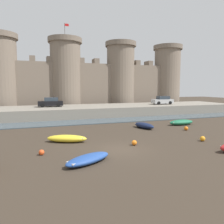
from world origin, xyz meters
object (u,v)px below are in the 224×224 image
(car_quay_centre_west, at_px, (51,102))
(mooring_buoy_near_shore, at_px, (134,143))
(rowboat_near_channel_left, at_px, (88,159))
(rowboat_midflat_centre, at_px, (144,125))
(car_quay_centre_east, at_px, (163,100))
(mooring_buoy_near_channel, at_px, (203,139))
(mooring_buoy_off_centre, at_px, (42,152))
(rowboat_foreground_centre, at_px, (181,122))
(mooring_buoy_mid_mud, at_px, (186,128))
(rowboat_foreground_left, at_px, (67,138))

(car_quay_centre_west, bearing_deg, mooring_buoy_near_shore, -75.82)
(rowboat_near_channel_left, height_order, mooring_buoy_near_shore, rowboat_near_channel_left)
(rowboat_midflat_centre, relative_size, car_quay_centre_west, 0.81)
(car_quay_centre_west, distance_m, car_quay_centre_east, 21.28)
(mooring_buoy_near_channel, bearing_deg, mooring_buoy_off_centre, 177.67)
(rowboat_foreground_centre, bearing_deg, mooring_buoy_near_channel, -114.58)
(mooring_buoy_off_centre, bearing_deg, car_quay_centre_east, 41.37)
(mooring_buoy_near_channel, bearing_deg, mooring_buoy_mid_mud, 68.46)
(rowboat_near_channel_left, distance_m, mooring_buoy_near_shore, 5.72)
(car_quay_centre_west, relative_size, car_quay_centre_east, 1.00)
(mooring_buoy_near_shore, relative_size, car_quay_centre_west, 0.11)
(mooring_buoy_off_centre, bearing_deg, mooring_buoy_near_shore, 1.65)
(rowboat_foreground_centre, bearing_deg, mooring_buoy_near_shore, -144.82)
(mooring_buoy_near_shore, xyz_separation_m, mooring_buoy_near_channel, (6.66, -0.80, 0.01))
(rowboat_midflat_centre, xyz_separation_m, mooring_buoy_near_shore, (-4.52, -6.79, -0.14))
(rowboat_foreground_centre, xyz_separation_m, rowboat_foreground_left, (-15.75, -4.25, -0.02))
(mooring_buoy_near_channel, xyz_separation_m, car_quay_centre_east, (9.03, 21.18, 2.22))
(mooring_buoy_near_shore, relative_size, mooring_buoy_off_centre, 1.09)
(rowboat_foreground_centre, bearing_deg, car_quay_centre_east, 67.86)
(mooring_buoy_mid_mud, xyz_separation_m, car_quay_centre_east, (7.13, 16.38, 2.23))
(mooring_buoy_off_centre, distance_m, car_quay_centre_east, 31.25)
(rowboat_foreground_left, bearing_deg, mooring_buoy_off_centre, -125.26)
(rowboat_foreground_centre, bearing_deg, mooring_buoy_mid_mud, -118.73)
(mooring_buoy_mid_mud, bearing_deg, mooring_buoy_near_channel, -111.54)
(rowboat_midflat_centre, relative_size, mooring_buoy_near_shore, 7.43)
(mooring_buoy_mid_mud, xyz_separation_m, mooring_buoy_near_shore, (-8.56, -4.00, -0.01))
(rowboat_foreground_centre, height_order, mooring_buoy_near_channel, rowboat_foreground_centre)
(mooring_buoy_off_centre, xyz_separation_m, car_quay_centre_west, (2.17, 22.13, 2.26))
(car_quay_centre_west, bearing_deg, mooring_buoy_mid_mud, -51.80)
(rowboat_foreground_left, xyz_separation_m, mooring_buoy_mid_mud, (13.93, 0.93, -0.11))
(car_quay_centre_west, bearing_deg, car_quay_centre_east, -4.11)
(mooring_buoy_near_shore, distance_m, mooring_buoy_off_centre, 7.70)
(mooring_buoy_mid_mud, bearing_deg, car_quay_centre_west, 128.20)
(car_quay_centre_west, bearing_deg, mooring_buoy_near_channel, -61.77)
(mooring_buoy_mid_mud, relative_size, mooring_buoy_near_channel, 0.99)
(rowboat_midflat_centre, bearing_deg, car_quay_centre_west, 123.63)
(rowboat_foreground_left, xyz_separation_m, mooring_buoy_near_channel, (12.04, -3.87, -0.11))
(rowboat_foreground_centre, relative_size, mooring_buoy_mid_mud, 7.68)
(rowboat_near_channel_left, height_order, mooring_buoy_off_centre, rowboat_near_channel_left)
(rowboat_foreground_centre, xyz_separation_m, rowboat_midflat_centre, (-5.85, -0.53, -0.01))
(rowboat_foreground_left, height_order, rowboat_near_channel_left, rowboat_foreground_left)
(mooring_buoy_near_shore, bearing_deg, mooring_buoy_off_centre, -178.35)
(rowboat_foreground_left, distance_m, rowboat_near_channel_left, 6.17)
(rowboat_near_channel_left, height_order, car_quay_centre_east, car_quay_centre_east)
(mooring_buoy_off_centre, bearing_deg, rowboat_foreground_left, 54.74)
(rowboat_near_channel_left, xyz_separation_m, car_quay_centre_west, (-0.71, 24.98, 2.16))
(rowboat_midflat_centre, xyz_separation_m, car_quay_centre_west, (-10.06, 15.12, 2.10))
(car_quay_centre_east, bearing_deg, rowboat_near_channel_left, -131.17)
(rowboat_midflat_centre, distance_m, rowboat_near_channel_left, 13.59)
(rowboat_foreground_left, relative_size, mooring_buoy_off_centre, 9.30)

